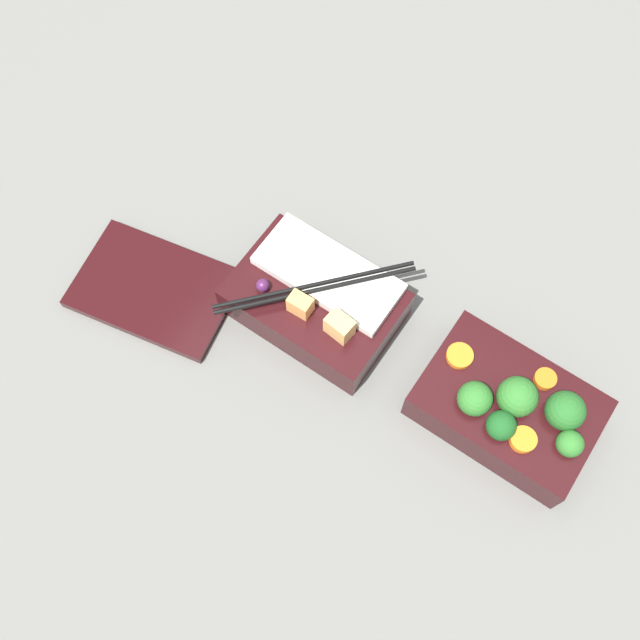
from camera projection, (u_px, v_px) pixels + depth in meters
The scene contains 4 objects.
ground_plane at pixel (411, 381), 0.85m from camera, with size 3.00×3.00×0.00m, color slate.
bento_tray_vegetable at pixel (510, 407), 0.80m from camera, with size 0.19×0.13×0.08m.
bento_tray_rice at pixel (317, 300), 0.86m from camera, with size 0.19×0.18×0.08m.
bento_lid at pixel (155, 289), 0.89m from camera, with size 0.18×0.12×0.01m, color black.
Camera 1 is at (-0.07, 0.29, 0.81)m, focal length 42.00 mm.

